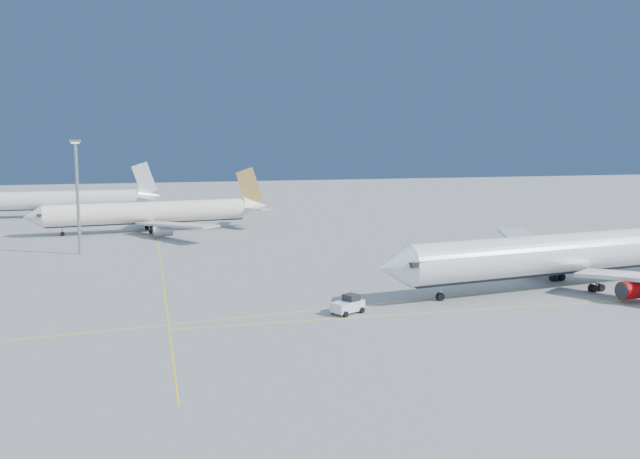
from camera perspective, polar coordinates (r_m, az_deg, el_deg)
The scene contains 7 objects.
ground at distance 114.65m, azimuth 8.24°, elevation -4.76°, with size 500.00×500.00×0.00m, color slate.
taxiway_lines at distance 116.06m, azimuth 0.28°, elevation -4.52°, with size 118.86×140.00×0.02m.
airliner_virgin at distance 122.58m, azimuth 20.10°, elevation -1.76°, with size 72.76×64.72×17.99m.
airliner_etihad at distance 182.19m, azimuth -13.25°, elevation 1.32°, with size 59.79×54.82×15.61m.
airliner_third at distance 221.45m, azimuth -20.18°, elevation 2.19°, with size 58.98×54.43×15.84m.
pushback_tug at distance 98.75m, azimuth 2.28°, elevation -6.03°, with size 5.13×4.42×2.59m.
light_mast at distance 152.21m, azimuth -18.85°, elevation 3.22°, with size 2.00×2.00×23.16m.
Camera 1 is at (-42.25, -103.61, 24.99)m, focal length 40.00 mm.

